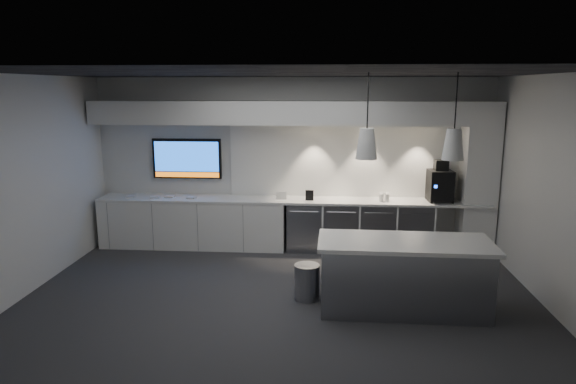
# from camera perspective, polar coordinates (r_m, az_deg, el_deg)

# --- Properties ---
(floor) EXTENTS (7.00, 7.00, 0.00)m
(floor) POSITION_cam_1_polar(r_m,az_deg,el_deg) (7.20, -0.91, -11.53)
(floor) COLOR #2D2D30
(floor) RESTS_ON ground
(ceiling) EXTENTS (7.00, 7.00, 0.00)m
(ceiling) POSITION_cam_1_polar(r_m,az_deg,el_deg) (6.63, -0.99, 13.07)
(ceiling) COLOR black
(ceiling) RESTS_ON wall_back
(wall_back) EXTENTS (7.00, 0.00, 7.00)m
(wall_back) POSITION_cam_1_polar(r_m,az_deg,el_deg) (9.22, 0.44, 3.29)
(wall_back) COLOR silver
(wall_back) RESTS_ON floor
(wall_front) EXTENTS (7.00, 0.00, 7.00)m
(wall_front) POSITION_cam_1_polar(r_m,az_deg,el_deg) (4.35, -3.89, -6.22)
(wall_front) COLOR silver
(wall_front) RESTS_ON floor
(wall_left) EXTENTS (0.00, 7.00, 7.00)m
(wall_left) POSITION_cam_1_polar(r_m,az_deg,el_deg) (7.88, -27.21, 0.58)
(wall_left) COLOR silver
(wall_left) RESTS_ON floor
(wall_right) EXTENTS (0.00, 7.00, 7.00)m
(wall_right) POSITION_cam_1_polar(r_m,az_deg,el_deg) (7.33, 27.44, -0.17)
(wall_right) COLOR silver
(wall_right) RESTS_ON floor
(back_counter) EXTENTS (6.80, 0.65, 0.04)m
(back_counter) POSITION_cam_1_polar(r_m,az_deg,el_deg) (9.01, 0.30, -0.91)
(back_counter) COLOR white
(back_counter) RESTS_ON left_base_cabinets
(left_base_cabinets) EXTENTS (3.30, 0.63, 0.86)m
(left_base_cabinets) POSITION_cam_1_polar(r_m,az_deg,el_deg) (9.39, -10.44, -3.41)
(left_base_cabinets) COLOR white
(left_base_cabinets) RESTS_ON floor
(fridge_unit_a) EXTENTS (0.60, 0.61, 0.85)m
(fridge_unit_a) POSITION_cam_1_polar(r_m,az_deg,el_deg) (9.10, 1.87, -3.73)
(fridge_unit_a) COLOR gray
(fridge_unit_a) RESTS_ON floor
(fridge_unit_b) EXTENTS (0.60, 0.61, 0.85)m
(fridge_unit_b) POSITION_cam_1_polar(r_m,az_deg,el_deg) (9.10, 5.84, -3.79)
(fridge_unit_b) COLOR gray
(fridge_unit_b) RESTS_ON floor
(fridge_unit_c) EXTENTS (0.60, 0.61, 0.85)m
(fridge_unit_c) POSITION_cam_1_polar(r_m,az_deg,el_deg) (9.14, 9.80, -3.83)
(fridge_unit_c) COLOR gray
(fridge_unit_c) RESTS_ON floor
(fridge_unit_d) EXTENTS (0.60, 0.61, 0.85)m
(fridge_unit_d) POSITION_cam_1_polar(r_m,az_deg,el_deg) (9.23, 13.70, -3.85)
(fridge_unit_d) COLOR gray
(fridge_unit_d) RESTS_ON floor
(backsplash) EXTENTS (4.60, 0.03, 1.30)m
(backsplash) POSITION_cam_1_polar(r_m,az_deg,el_deg) (9.19, 7.93, 3.47)
(backsplash) COLOR white
(backsplash) RESTS_ON wall_back
(soffit) EXTENTS (6.90, 0.60, 0.40)m
(soffit) POSITION_cam_1_polar(r_m,az_deg,el_deg) (8.83, 0.32, 8.80)
(soffit) COLOR white
(soffit) RESTS_ON wall_back
(column) EXTENTS (0.55, 0.55, 2.60)m
(column) POSITION_cam_1_polar(r_m,az_deg,el_deg) (9.30, 20.39, 1.39)
(column) COLOR white
(column) RESTS_ON floor
(wall_tv) EXTENTS (1.25, 0.07, 0.72)m
(wall_tv) POSITION_cam_1_polar(r_m,az_deg,el_deg) (9.47, -11.16, 3.66)
(wall_tv) COLOR black
(wall_tv) RESTS_ON wall_back
(island) EXTENTS (2.20, 0.98, 0.93)m
(island) POSITION_cam_1_polar(r_m,az_deg,el_deg) (6.81, 12.71, -9.01)
(island) COLOR gray
(island) RESTS_ON floor
(bin) EXTENTS (0.38, 0.38, 0.48)m
(bin) POSITION_cam_1_polar(r_m,az_deg,el_deg) (7.05, 2.11, -9.95)
(bin) COLOR gray
(bin) RESTS_ON floor
(coffee_machine) EXTENTS (0.40, 0.57, 0.71)m
(coffee_machine) POSITION_cam_1_polar(r_m,az_deg,el_deg) (9.17, 16.53, 0.82)
(coffee_machine) COLOR black
(coffee_machine) RESTS_ON back_counter
(sign_black) EXTENTS (0.14, 0.03, 0.18)m
(sign_black) POSITION_cam_1_polar(r_m,az_deg,el_deg) (8.89, 2.41, -0.37)
(sign_black) COLOR black
(sign_black) RESTS_ON back_counter
(sign_white) EXTENTS (0.18, 0.05, 0.14)m
(sign_white) POSITION_cam_1_polar(r_m,az_deg,el_deg) (8.94, -0.75, -0.41)
(sign_white) COLOR white
(sign_white) RESTS_ON back_counter
(cup_cluster) EXTENTS (0.16, 0.16, 0.14)m
(cup_cluster) POSITION_cam_1_polar(r_m,az_deg,el_deg) (8.96, 10.63, -0.59)
(cup_cluster) COLOR silver
(cup_cluster) RESTS_ON back_counter
(tray_a) EXTENTS (0.20, 0.20, 0.02)m
(tray_a) POSITION_cam_1_polar(r_m,az_deg,el_deg) (9.58, -17.10, -0.47)
(tray_a) COLOR #B6B6B6
(tray_a) RESTS_ON back_counter
(tray_b) EXTENTS (0.20, 0.20, 0.02)m
(tray_b) POSITION_cam_1_polar(r_m,az_deg,el_deg) (9.41, -14.57, -0.55)
(tray_b) COLOR #B6B6B6
(tray_b) RESTS_ON back_counter
(tray_c) EXTENTS (0.17, 0.17, 0.02)m
(tray_c) POSITION_cam_1_polar(r_m,az_deg,el_deg) (9.39, -12.98, -0.49)
(tray_c) COLOR #B6B6B6
(tray_c) RESTS_ON back_counter
(tray_d) EXTENTS (0.18, 0.18, 0.02)m
(tray_d) POSITION_cam_1_polar(r_m,az_deg,el_deg) (9.23, -10.65, -0.61)
(tray_d) COLOR #B6B6B6
(tray_d) RESTS_ON back_counter
(pendant_left) EXTENTS (0.26, 0.26, 1.08)m
(pendant_left) POSITION_cam_1_polar(r_m,az_deg,el_deg) (6.36, 8.73, 5.36)
(pendant_left) COLOR white
(pendant_left) RESTS_ON ceiling
(pendant_right) EXTENTS (0.26, 0.26, 1.08)m
(pendant_right) POSITION_cam_1_polar(r_m,az_deg,el_deg) (6.52, 17.91, 5.09)
(pendant_right) COLOR white
(pendant_right) RESTS_ON ceiling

